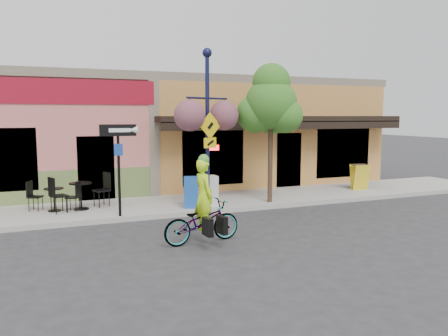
# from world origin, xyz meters

# --- Properties ---
(ground) EXTENTS (90.00, 90.00, 0.00)m
(ground) POSITION_xyz_m (0.00, 0.00, 0.00)
(ground) COLOR #2D2D30
(ground) RESTS_ON ground
(sidewalk) EXTENTS (24.00, 3.00, 0.15)m
(sidewalk) POSITION_xyz_m (0.00, 2.00, 0.07)
(sidewalk) COLOR #9E9B93
(sidewalk) RESTS_ON ground
(curb) EXTENTS (24.00, 0.12, 0.15)m
(curb) POSITION_xyz_m (0.00, 0.55, 0.07)
(curb) COLOR #A8A59E
(curb) RESTS_ON ground
(building) EXTENTS (18.20, 8.20, 4.50)m
(building) POSITION_xyz_m (0.00, 7.50, 2.25)
(building) COLOR #C96963
(building) RESTS_ON ground
(bicycle) EXTENTS (1.98, 0.90, 1.00)m
(bicycle) POSITION_xyz_m (-1.17, -2.19, 0.50)
(bicycle) COLOR maroon
(bicycle) RESTS_ON ground
(cyclist_rider) EXTENTS (0.49, 0.68, 1.73)m
(cyclist_rider) POSITION_xyz_m (-1.12, -2.19, 0.87)
(cyclist_rider) COLOR #C4FF1A
(cyclist_rider) RESTS_ON ground
(lamp_post) EXTENTS (1.66, 1.09, 4.84)m
(lamp_post) POSITION_xyz_m (0.07, 0.87, 2.57)
(lamp_post) COLOR #13173C
(lamp_post) RESTS_ON sidewalk
(one_way_sign) EXTENTS (1.01, 0.30, 2.59)m
(one_way_sign) POSITION_xyz_m (-2.64, 0.65, 1.44)
(one_way_sign) COLOR black
(one_way_sign) RESTS_ON sidewalk
(cafe_set_left) EXTENTS (1.69, 1.31, 0.91)m
(cafe_set_left) POSITION_xyz_m (-4.36, 2.03, 0.60)
(cafe_set_left) COLOR black
(cafe_set_left) RESTS_ON sidewalk
(cafe_set_right) EXTENTS (2.00, 1.49, 1.07)m
(cafe_set_right) POSITION_xyz_m (-3.60, 1.97, 0.69)
(cafe_set_right) COLOR black
(cafe_set_right) RESTS_ON sidewalk
(newspaper_box_blue) EXTENTS (0.53, 0.50, 0.96)m
(newspaper_box_blue) POSITION_xyz_m (-0.43, 1.00, 0.63)
(newspaper_box_blue) COLOR #1C50A9
(newspaper_box_blue) RESTS_ON sidewalk
(newspaper_box_grey) EXTENTS (0.46, 0.42, 0.95)m
(newspaper_box_grey) POSITION_xyz_m (0.21, 1.07, 0.62)
(newspaper_box_grey) COLOR silver
(newspaper_box_grey) RESTS_ON sidewalk
(street_tree) EXTENTS (2.25, 2.25, 4.54)m
(street_tree) POSITION_xyz_m (2.24, 0.89, 2.42)
(street_tree) COLOR #3D7A26
(street_tree) RESTS_ON sidewalk
(sandwich_board) EXTENTS (0.67, 0.55, 0.97)m
(sandwich_board) POSITION_xyz_m (6.56, 1.64, 0.64)
(sandwich_board) COLOR yellow
(sandwich_board) RESTS_ON sidewalk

